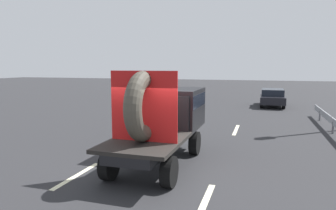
{
  "coord_description": "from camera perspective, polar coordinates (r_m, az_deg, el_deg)",
  "views": [
    {
      "loc": [
        2.96,
        -8.08,
        3.07
      ],
      "look_at": [
        -0.08,
        1.62,
        1.76
      ],
      "focal_mm": 32.44,
      "sensor_mm": 36.0,
      "label": 1
    }
  ],
  "objects": [
    {
      "name": "ground_plane",
      "position": [
        9.14,
        -2.6,
        -12.3
      ],
      "size": [
        120.0,
        120.0,
        0.0
      ],
      "primitive_type": "plane",
      "color": "#28282B"
    },
    {
      "name": "flatbed_truck",
      "position": [
        9.93,
        -0.66,
        -1.71
      ],
      "size": [
        2.02,
        4.93,
        2.95
      ],
      "color": "black",
      "rests_on": "ground_plane"
    },
    {
      "name": "distant_sedan",
      "position": [
        24.49,
        19.01,
        1.42
      ],
      "size": [
        1.75,
        4.08,
        1.33
      ],
      "color": "black",
      "rests_on": "ground_plane"
    },
    {
      "name": "lane_dash_left_near",
      "position": [
        9.17,
        -16.73,
        -12.53
      ],
      "size": [
        0.16,
        2.22,
        0.01
      ],
      "primitive_type": "cube",
      "rotation": [
        0.0,
        0.0,
        1.57
      ],
      "color": "beige",
      "rests_on": "ground_plane"
    },
    {
      "name": "lane_dash_left_far",
      "position": [
        15.45,
        -1.55,
        -4.11
      ],
      "size": [
        0.16,
        2.74,
        0.01
      ],
      "primitive_type": "cube",
      "rotation": [
        0.0,
        0.0,
        1.57
      ],
      "color": "beige",
      "rests_on": "ground_plane"
    },
    {
      "name": "lane_dash_right_near",
      "position": [
        7.11,
        6.64,
        -18.29
      ],
      "size": [
        0.16,
        2.48,
        0.01
      ],
      "primitive_type": "cube",
      "rotation": [
        0.0,
        0.0,
        1.57
      ],
      "color": "beige",
      "rests_on": "ground_plane"
    },
    {
      "name": "lane_dash_right_far",
      "position": [
        15.08,
        12.66,
        -4.57
      ],
      "size": [
        0.16,
        2.44,
        0.01
      ],
      "primitive_type": "cube",
      "rotation": [
        0.0,
        0.0,
        1.57
      ],
      "color": "beige",
      "rests_on": "ground_plane"
    },
    {
      "name": "oncoming_car",
      "position": [
        30.6,
        -0.51,
        2.94
      ],
      "size": [
        1.76,
        4.1,
        1.34
      ],
      "color": "black",
      "rests_on": "ground_plane"
    }
  ]
}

